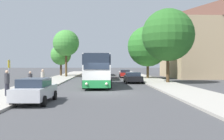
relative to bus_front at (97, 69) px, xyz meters
The scene contains 17 objects.
ground_plane 7.06m from the bus_front, 84.95° to the right, with size 300.00×300.00×0.00m, color #424244.
sidewalk_left 9.50m from the bus_front, 133.26° to the right, with size 4.00×120.00×0.15m, color #A39E93.
sidewalk_right 10.34m from the bus_front, 41.81° to the right, with size 4.00×120.00×0.15m, color #A39E93.
bus_front is the anchor object (origin of this frame).
bus_middle 13.05m from the bus_front, 90.31° to the left, with size 3.09×11.19×3.26m.
bus_rear 27.98m from the bus_front, 90.25° to the left, with size 2.78×11.54×3.48m.
parked_car_left_curb 12.84m from the bus_front, 106.20° to the right, with size 2.08×4.55×1.52m.
parked_car_right_near 6.33m from the bus_front, 44.99° to the left, with size 2.13×4.57×1.36m.
parked_car_right_far 18.43m from the bus_front, 75.58° to the left, with size 2.12×4.53×1.39m.
bus_stop_sign 10.42m from the bus_front, 129.52° to the right, with size 0.08×0.45×2.60m.
pedestrian_waiting_near 8.31m from the bus_front, 132.21° to the right, with size 0.36×0.36×1.63m.
pedestrian_waiting_far 11.56m from the bus_front, 122.46° to the right, with size 0.36×0.36×1.81m.
pedestrian_walking_back 6.34m from the bus_front, 143.05° to the right, with size 0.36×0.36×1.75m.
tree_left_near 20.45m from the bus_front, 107.43° to the left, with size 4.71×4.71×8.40m.
tree_left_far 24.64m from the bus_front, 108.01° to the left, with size 4.01×4.01×6.08m.
tree_right_near 15.80m from the bus_front, 59.44° to the left, with size 6.48×6.48×8.32m.
tree_right_mid 10.23m from the bus_front, 22.47° to the left, with size 6.45×6.45×9.06m.
Camera 1 is at (-0.06, -21.65, 2.39)m, focal length 42.00 mm.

